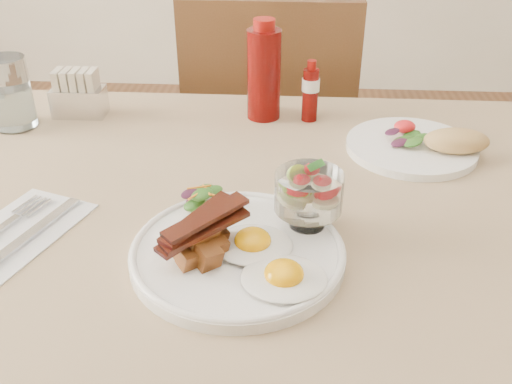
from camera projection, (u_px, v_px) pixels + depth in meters
The scene contains 13 objects.
table at pixel (252, 250), 0.91m from camera, with size 1.33×0.88×0.75m.
chair_far at pixel (270, 144), 1.55m from camera, with size 0.42×0.42×0.93m.
main_plate at pixel (238, 253), 0.74m from camera, with size 0.28×0.28×0.02m, color white.
fried_eggs at pixel (268, 259), 0.71m from camera, with size 0.17×0.19×0.03m.
bacon_potato_pile at pixel (202, 237), 0.71m from camera, with size 0.11×0.12×0.06m.
side_salad at pixel (204, 201), 0.81m from camera, with size 0.07×0.06×0.04m.
fruit_cup at pixel (309, 192), 0.76m from camera, with size 0.09×0.09×0.09m.
second_plate at pixel (422, 144), 1.00m from camera, with size 0.24×0.23×0.06m.
ketchup_bottle at pixel (264, 73), 1.09m from camera, with size 0.07×0.07×0.19m.
hot_sauce_bottle at pixel (310, 92), 1.10m from camera, with size 0.04×0.04×0.12m.
sugar_caddy at pixel (78, 96), 1.13m from camera, with size 0.10×0.06×0.09m.
water_glass at pixel (11, 97), 1.07m from camera, with size 0.08×0.08×0.14m.
napkin_cutlery at pixel (12, 237), 0.78m from camera, with size 0.19×0.26×0.01m.
Camera 1 is at (0.05, -0.73, 1.21)m, focal length 40.00 mm.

